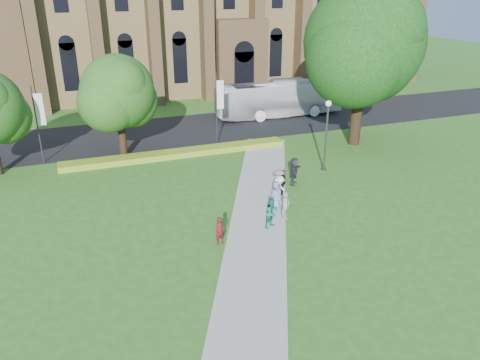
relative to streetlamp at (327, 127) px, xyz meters
name	(u,v)px	position (x,y,z in m)	size (l,w,h in m)	color
ground	(265,227)	(-7.50, -6.50, -3.30)	(160.00, 160.00, 0.00)	#2F631D
road	(181,130)	(-7.50, 13.50, -3.29)	(160.00, 10.00, 0.02)	black
footpath	(258,219)	(-7.50, -5.50, -3.28)	(3.20, 30.00, 0.04)	#B2B2A8
flower_hedge	(177,154)	(-9.50, 6.70, -3.07)	(18.00, 1.40, 0.45)	gold
streetlamp	(327,127)	(0.00, 0.00, 0.00)	(0.44, 0.44, 5.24)	#38383D
large_tree	(363,43)	(5.50, 4.50, 5.07)	(9.60, 9.60, 13.20)	#332114
street_tree_1	(118,92)	(-13.50, 8.00, 1.93)	(5.60, 5.60, 8.05)	#332114
banner_pole_0	(218,105)	(-5.39, 8.70, 0.09)	(0.70, 0.10, 6.00)	#38383D
banner_pole_1	(38,121)	(-19.39, 8.70, 0.09)	(0.70, 0.10, 6.00)	#38383D
tour_coach	(279,99)	(3.12, 14.91, -1.45)	(3.07, 13.10, 3.65)	white
pedestrian_0	(220,231)	(-10.51, -7.46, -2.47)	(0.57, 0.37, 1.56)	#581416
pedestrian_1	(272,213)	(-7.19, -6.71, -2.37)	(0.86, 0.67, 1.76)	#16705E
pedestrian_2	(279,190)	(-5.52, -4.06, -2.33)	(1.19, 0.68, 1.84)	white
pedestrian_3	(283,182)	(-4.77, -2.93, -2.40)	(1.01, 0.42, 1.72)	black
pedestrian_4	(276,195)	(-5.98, -4.61, -2.38)	(0.86, 0.56, 1.75)	slate
pedestrian_5	(294,171)	(-3.30, -1.64, -2.30)	(1.78, 0.57, 1.92)	#2C2A33
pedestrian_6	(286,206)	(-6.12, -6.23, -2.37)	(0.65, 0.43, 1.78)	gray
parasol	(279,176)	(-5.80, -4.51, -1.21)	(0.68, 0.68, 0.60)	#C78CA2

